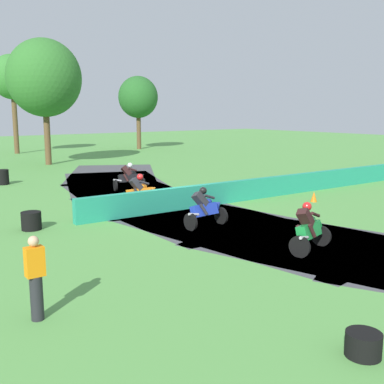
{
  "coord_description": "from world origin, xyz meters",
  "views": [
    {
      "loc": [
        -10.18,
        -14.98,
        3.89
      ],
      "look_at": [
        0.01,
        -1.19,
        0.9
      ],
      "focal_mm": 43.81,
      "sensor_mm": 36.0,
      "label": 1
    }
  ],
  "objects_px": {
    "motorcycle_lead_black": "(130,177)",
    "tire_stack_mid_b": "(363,344)",
    "motorcycle_fourth_green": "(310,228)",
    "tire_stack_mid_a": "(31,221)",
    "tire_stack_near": "(3,177)",
    "traffic_cone": "(314,197)",
    "motorcycle_trailing_blue": "(206,208)",
    "track_marshal": "(36,278)",
    "motorcycle_chase_orange": "(140,192)"
  },
  "relations": [
    {
      "from": "motorcycle_lead_black",
      "to": "tire_stack_mid_b",
      "type": "distance_m",
      "value": 17.06
    },
    {
      "from": "motorcycle_fourth_green",
      "to": "tire_stack_mid_a",
      "type": "height_order",
      "value": "motorcycle_fourth_green"
    },
    {
      "from": "tire_stack_mid_b",
      "to": "motorcycle_lead_black",
      "type": "bearing_deg",
      "value": 73.51
    },
    {
      "from": "tire_stack_near",
      "to": "traffic_cone",
      "type": "xyz_separation_m",
      "value": [
        9.5,
        -12.94,
        -0.18
      ]
    },
    {
      "from": "motorcycle_trailing_blue",
      "to": "motorcycle_fourth_green",
      "type": "distance_m",
      "value": 3.99
    },
    {
      "from": "motorcycle_lead_black",
      "to": "track_marshal",
      "type": "bearing_deg",
      "value": -125.8
    },
    {
      "from": "tire_stack_mid_a",
      "to": "motorcycle_fourth_green",
      "type": "bearing_deg",
      "value": -51.44
    },
    {
      "from": "motorcycle_fourth_green",
      "to": "tire_stack_near",
      "type": "height_order",
      "value": "motorcycle_fourth_green"
    },
    {
      "from": "motorcycle_fourth_green",
      "to": "tire_stack_near",
      "type": "bearing_deg",
      "value": 101.92
    },
    {
      "from": "motorcycle_trailing_blue",
      "to": "traffic_cone",
      "type": "xyz_separation_m",
      "value": [
        6.43,
        0.61,
        -0.41
      ]
    },
    {
      "from": "motorcycle_trailing_blue",
      "to": "traffic_cone",
      "type": "distance_m",
      "value": 6.47
    },
    {
      "from": "tire_stack_near",
      "to": "track_marshal",
      "type": "relative_size",
      "value": 0.49
    },
    {
      "from": "motorcycle_lead_black",
      "to": "tire_stack_mid_a",
      "type": "relative_size",
      "value": 2.65
    },
    {
      "from": "motorcycle_trailing_blue",
      "to": "track_marshal",
      "type": "height_order",
      "value": "track_marshal"
    },
    {
      "from": "motorcycle_trailing_blue",
      "to": "motorcycle_fourth_green",
      "type": "height_order",
      "value": "motorcycle_fourth_green"
    },
    {
      "from": "tire_stack_near",
      "to": "tire_stack_mid_b",
      "type": "distance_m",
      "value": 21.82
    },
    {
      "from": "tire_stack_mid_a",
      "to": "track_marshal",
      "type": "relative_size",
      "value": 0.4
    },
    {
      "from": "tire_stack_near",
      "to": "traffic_cone",
      "type": "relative_size",
      "value": 1.82
    },
    {
      "from": "motorcycle_chase_orange",
      "to": "track_marshal",
      "type": "bearing_deg",
      "value": -130.98
    },
    {
      "from": "motorcycle_lead_black",
      "to": "traffic_cone",
      "type": "relative_size",
      "value": 3.92
    },
    {
      "from": "tire_stack_mid_b",
      "to": "track_marshal",
      "type": "bearing_deg",
      "value": 130.32
    },
    {
      "from": "motorcycle_chase_orange",
      "to": "track_marshal",
      "type": "distance_m",
      "value": 10.4
    },
    {
      "from": "motorcycle_chase_orange",
      "to": "tire_stack_mid_a",
      "type": "distance_m",
      "value": 4.84
    },
    {
      "from": "motorcycle_chase_orange",
      "to": "motorcycle_trailing_blue",
      "type": "distance_m",
      "value": 4.02
    },
    {
      "from": "tire_stack_near",
      "to": "tire_stack_mid_b",
      "type": "relative_size",
      "value": 1.38
    },
    {
      "from": "motorcycle_trailing_blue",
      "to": "track_marshal",
      "type": "relative_size",
      "value": 1.03
    },
    {
      "from": "motorcycle_lead_black",
      "to": "traffic_cone",
      "type": "bearing_deg",
      "value": -56.99
    },
    {
      "from": "motorcycle_fourth_green",
      "to": "traffic_cone",
      "type": "distance_m",
      "value": 7.39
    },
    {
      "from": "track_marshal",
      "to": "motorcycle_lead_black",
      "type": "bearing_deg",
      "value": 54.2
    },
    {
      "from": "motorcycle_trailing_blue",
      "to": "traffic_cone",
      "type": "relative_size",
      "value": 3.82
    },
    {
      "from": "motorcycle_trailing_blue",
      "to": "motorcycle_fourth_green",
      "type": "bearing_deg",
      "value": -81.07
    },
    {
      "from": "traffic_cone",
      "to": "motorcycle_chase_orange",
      "type": "bearing_deg",
      "value": 152.87
    },
    {
      "from": "tire_stack_mid_b",
      "to": "track_marshal",
      "type": "distance_m",
      "value": 5.84
    },
    {
      "from": "motorcycle_fourth_green",
      "to": "tire_stack_mid_b",
      "type": "distance_m",
      "value": 5.83
    },
    {
      "from": "tire_stack_near",
      "to": "tire_stack_mid_a",
      "type": "relative_size",
      "value": 1.23
    },
    {
      "from": "motorcycle_trailing_blue",
      "to": "tire_stack_near",
      "type": "relative_size",
      "value": 2.1
    },
    {
      "from": "motorcycle_lead_black",
      "to": "tire_stack_mid_a",
      "type": "distance_m",
      "value": 8.25
    },
    {
      "from": "motorcycle_lead_black",
      "to": "tire_stack_mid_b",
      "type": "xyz_separation_m",
      "value": [
        -4.84,
        -16.35,
        -0.43
      ]
    },
    {
      "from": "motorcycle_trailing_blue",
      "to": "tire_stack_mid_b",
      "type": "bearing_deg",
      "value": -111.56
    },
    {
      "from": "tire_stack_mid_b",
      "to": "traffic_cone",
      "type": "relative_size",
      "value": 1.32
    },
    {
      "from": "motorcycle_trailing_blue",
      "to": "traffic_cone",
      "type": "bearing_deg",
      "value": 5.42
    },
    {
      "from": "motorcycle_fourth_green",
      "to": "traffic_cone",
      "type": "relative_size",
      "value": 3.82
    },
    {
      "from": "motorcycle_chase_orange",
      "to": "tire_stack_mid_a",
      "type": "height_order",
      "value": "motorcycle_chase_orange"
    },
    {
      "from": "motorcycle_lead_black",
      "to": "track_marshal",
      "type": "distance_m",
      "value": 14.7
    },
    {
      "from": "motorcycle_lead_black",
      "to": "tire_stack_mid_a",
      "type": "bearing_deg",
      "value": -142.18
    },
    {
      "from": "tire_stack_mid_a",
      "to": "tire_stack_mid_b",
      "type": "height_order",
      "value": "tire_stack_mid_a"
    },
    {
      "from": "motorcycle_fourth_green",
      "to": "tire_stack_near",
      "type": "relative_size",
      "value": 2.1
    },
    {
      "from": "motorcycle_fourth_green",
      "to": "track_marshal",
      "type": "relative_size",
      "value": 1.03
    },
    {
      "from": "motorcycle_fourth_green",
      "to": "motorcycle_trailing_blue",
      "type": "bearing_deg",
      "value": 98.93
    },
    {
      "from": "tire_stack_near",
      "to": "track_marshal",
      "type": "height_order",
      "value": "track_marshal"
    }
  ]
}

